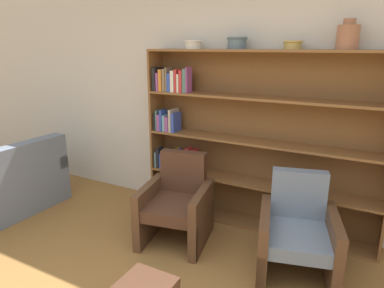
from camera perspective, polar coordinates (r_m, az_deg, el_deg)
wall_back at (r=3.77m, az=10.75°, el=7.20°), size 12.00×0.06×2.75m
bookshelf at (r=3.74m, az=7.81°, el=0.60°), size 2.53×0.30×1.90m
bowl_copper at (r=3.81m, az=0.17°, el=16.33°), size 0.19×0.19×0.09m
bowl_olive at (r=3.61m, az=7.51°, el=16.47°), size 0.21×0.21×0.12m
bowl_cream at (r=3.45m, az=16.46°, el=15.65°), size 0.18×0.18×0.08m
vase_tall at (r=3.38m, az=24.55°, el=16.02°), size 0.19×0.19×0.26m
armchair_leather at (r=3.55m, az=-2.54°, el=-9.96°), size 0.76×0.79×0.87m
armchair_cushioned at (r=3.18m, az=17.15°, el=-14.02°), size 0.79×0.82×0.87m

